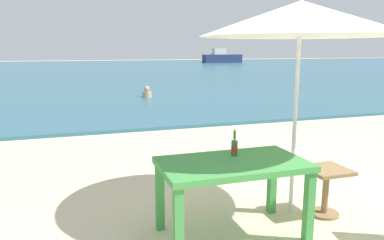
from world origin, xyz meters
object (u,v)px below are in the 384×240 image
(patio_umbrella, at_px, (300,19))
(swimmer_person, at_px, (147,93))
(side_table_wood, at_px, (326,184))
(beer_bottle_amber, at_px, (234,147))
(picnic_table_green, at_px, (232,172))
(boat_ferry, at_px, (222,57))

(patio_umbrella, relative_size, swimmer_person, 5.61)
(side_table_wood, distance_m, swimmer_person, 10.14)
(patio_umbrella, bearing_deg, side_table_wood, -30.78)
(beer_bottle_amber, distance_m, side_table_wood, 1.19)
(side_table_wood, relative_size, swimmer_person, 1.32)
(picnic_table_green, distance_m, boat_ferry, 44.88)
(patio_umbrella, relative_size, side_table_wood, 4.26)
(boat_ferry, bearing_deg, side_table_wood, -111.10)
(boat_ferry, bearing_deg, picnic_table_green, -112.45)
(picnic_table_green, relative_size, swimmer_person, 3.41)
(patio_umbrella, bearing_deg, beer_bottle_amber, -171.43)
(picnic_table_green, relative_size, side_table_wood, 2.59)
(side_table_wood, height_order, swimmer_person, side_table_wood)
(swimmer_person, bearing_deg, picnic_table_green, -96.63)
(picnic_table_green, bearing_deg, side_table_wood, 4.83)
(picnic_table_green, bearing_deg, swimmer_person, 83.37)
(patio_umbrella, bearing_deg, swimmer_person, 88.08)
(beer_bottle_amber, height_order, side_table_wood, beer_bottle_amber)
(side_table_wood, distance_m, boat_ferry, 44.36)
(swimmer_person, xyz_separation_m, boat_ferry, (15.95, 31.24, 0.50))
(picnic_table_green, xyz_separation_m, patio_umbrella, (0.86, 0.29, 1.47))
(patio_umbrella, bearing_deg, picnic_table_green, -161.59)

